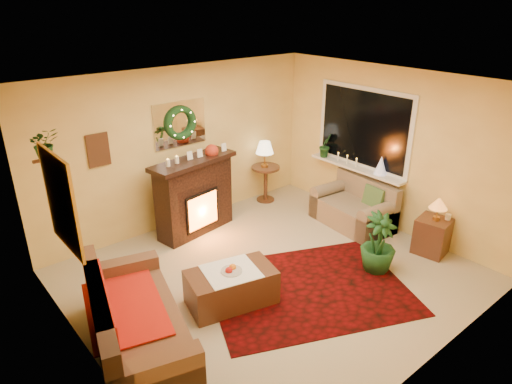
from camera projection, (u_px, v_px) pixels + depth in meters
floor at (272, 276)px, 6.30m from camera, size 5.00×5.00×0.00m
ceiling at (275, 86)px, 5.27m from camera, size 5.00×5.00×0.00m
wall_back at (181, 148)px, 7.37m from camera, size 5.00×5.00×0.00m
wall_front at (436, 263)px, 4.20m from camera, size 5.00×5.00×0.00m
wall_left at (77, 256)px, 4.32m from camera, size 4.50×4.50×0.00m
wall_right at (390, 150)px, 7.26m from camera, size 4.50×4.50×0.00m
area_rug at (308, 288)px, 6.02m from camera, size 3.09×2.77×0.01m
sofa at (137, 316)px, 4.85m from camera, size 1.37×2.14×0.85m
red_throw at (125, 308)px, 4.94m from camera, size 0.79×1.28×0.02m
fireplace at (195, 200)px, 7.30m from camera, size 1.34×0.61×1.18m
poinsettia at (212, 151)px, 7.21m from camera, size 0.22×0.22×0.22m
mantel_candle_a at (168, 166)px, 6.72m from camera, size 0.06×0.06×0.19m
mantel_candle_b at (177, 163)px, 6.84m from camera, size 0.06×0.06×0.19m
mantel_mirror at (180, 124)px, 7.20m from camera, size 0.92×0.02×0.72m
wreath at (181, 123)px, 7.16m from camera, size 0.55×0.11×0.55m
wall_art at (98, 150)px, 6.47m from camera, size 0.32×0.03×0.48m
gold_mirror at (61, 202)px, 4.36m from camera, size 0.03×0.84×1.00m
hanging_plant at (47, 157)px, 4.89m from camera, size 0.33×0.28×0.36m
loveseat at (353, 202)px, 7.56m from camera, size 0.90×1.40×0.77m
window_frame at (363, 128)px, 7.54m from camera, size 0.03×1.86×1.36m
window_glass at (363, 128)px, 7.53m from camera, size 0.02×1.70×1.22m
window_sill at (356, 168)px, 7.75m from camera, size 0.22×1.86×0.04m
mini_tree at (381, 165)px, 7.36m from camera, size 0.21×0.21×0.31m
sill_plant at (325, 146)px, 8.15m from camera, size 0.30×0.24×0.55m
side_table_round at (266, 184)px, 8.51m from camera, size 0.62×0.62×0.68m
lamp_cream at (265, 156)px, 8.27m from camera, size 0.32×0.32×0.50m
end_table_square at (432, 236)px, 6.79m from camera, size 0.52×0.52×0.55m
lamp_tiffany at (438, 208)px, 6.58m from camera, size 0.26×0.26×0.39m
coffee_table at (231, 288)px, 5.69m from camera, size 1.19×0.83×0.45m
fruit_bowl at (232, 272)px, 5.58m from camera, size 0.26×0.26×0.06m
floor_palm at (379, 242)px, 6.27m from camera, size 1.58×1.58×2.57m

